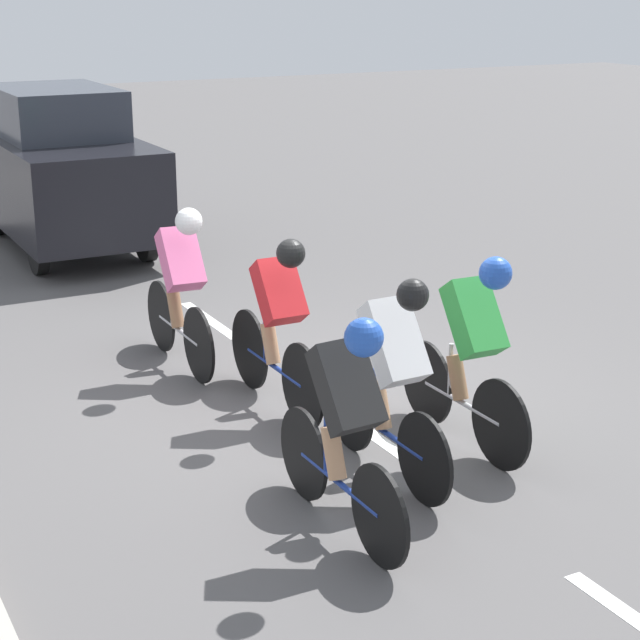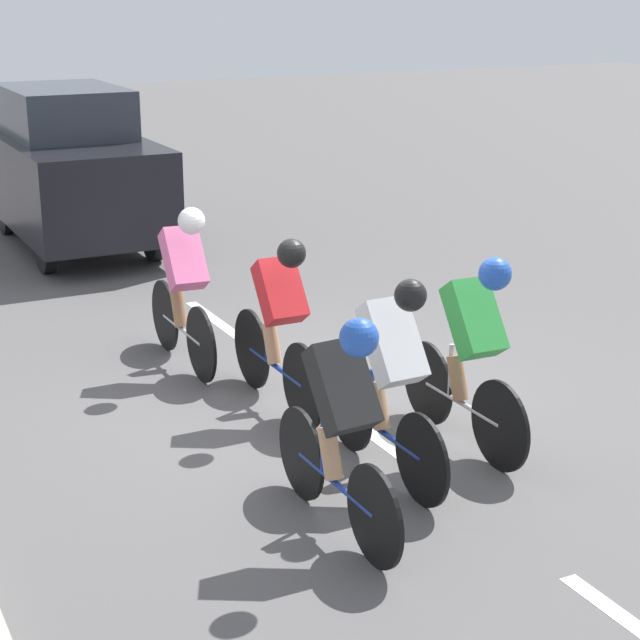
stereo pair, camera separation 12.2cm
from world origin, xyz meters
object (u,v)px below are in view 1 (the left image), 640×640
(cyclist_pink, at_px, (181,282))
(support_car, at_px, (62,169))
(cyclist_white, at_px, (392,372))
(cyclist_black, at_px, (346,417))
(cyclist_green, at_px, (472,345))
(cyclist_red, at_px, (278,319))

(cyclist_pink, relative_size, support_car, 0.43)
(cyclist_white, distance_m, support_car, 8.01)
(cyclist_white, bearing_deg, cyclist_pink, -80.50)
(cyclist_black, relative_size, cyclist_pink, 1.00)
(cyclist_black, relative_size, cyclist_green, 1.01)
(cyclist_pink, bearing_deg, cyclist_green, 115.50)
(cyclist_black, xyz_separation_m, cyclist_pink, (-0.20, -3.39, 0.00))
(cyclist_black, distance_m, cyclist_white, 0.88)
(cyclist_red, bearing_deg, support_car, -89.81)
(cyclist_red, bearing_deg, cyclist_green, 124.53)
(cyclist_green, distance_m, support_car, 7.89)
(cyclist_black, relative_size, cyclist_red, 0.97)
(cyclist_black, distance_m, cyclist_pink, 3.40)
(cyclist_red, height_order, cyclist_green, cyclist_green)
(cyclist_red, distance_m, cyclist_green, 1.64)
(cyclist_black, distance_m, cyclist_red, 2.16)
(cyclist_white, relative_size, cyclist_red, 0.97)
(cyclist_white, height_order, cyclist_pink, same)
(cyclist_pink, bearing_deg, support_car, -93.49)
(cyclist_pink, distance_m, support_car, 5.18)
(cyclist_red, xyz_separation_m, cyclist_green, (-0.93, 1.35, 0.04))
(cyclist_green, bearing_deg, cyclist_black, 26.53)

